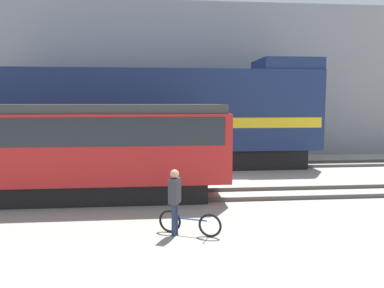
# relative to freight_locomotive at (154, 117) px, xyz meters

# --- Properties ---
(ground_plane) EXTENTS (120.00, 120.00, 0.00)m
(ground_plane) POSITION_rel_freight_locomotive_xyz_m (2.42, -4.82, -2.61)
(ground_plane) COLOR #9E998C
(track_near) EXTENTS (60.00, 1.51, 0.14)m
(track_near) POSITION_rel_freight_locomotive_xyz_m (2.42, -6.15, -2.54)
(track_near) COLOR #47423D
(track_near) RESTS_ON ground
(track_far) EXTENTS (60.00, 1.51, 0.14)m
(track_far) POSITION_rel_freight_locomotive_xyz_m (2.42, -0.00, -2.54)
(track_far) COLOR #47423D
(track_far) RESTS_ON ground
(building_backdrop) EXTENTS (45.32, 6.00, 9.43)m
(building_backdrop) POSITION_rel_freight_locomotive_xyz_m (2.42, 6.88, 2.11)
(building_backdrop) COLOR gray
(building_backdrop) RESTS_ON ground
(freight_locomotive) EXTENTS (17.01, 3.04, 5.56)m
(freight_locomotive) POSITION_rel_freight_locomotive_xyz_m (0.00, 0.00, 0.00)
(freight_locomotive) COLOR black
(freight_locomotive) RESTS_ON ground
(streetcar) EXTENTS (12.72, 2.54, 3.30)m
(streetcar) POSITION_rel_freight_locomotive_xyz_m (-3.79, -6.15, -0.72)
(streetcar) COLOR black
(streetcar) RESTS_ON ground
(bicycle) EXTENTS (1.57, 0.80, 0.67)m
(bicycle) POSITION_rel_freight_locomotive_xyz_m (0.94, -9.95, -2.30)
(bicycle) COLOR black
(bicycle) RESTS_ON ground
(person) EXTENTS (0.35, 0.42, 1.70)m
(person) POSITION_rel_freight_locomotive_xyz_m (0.57, -9.93, -1.57)
(person) COLOR #232D4C
(person) RESTS_ON ground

